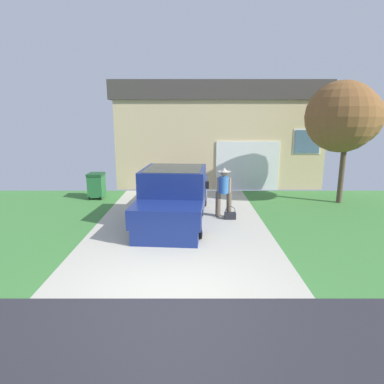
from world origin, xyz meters
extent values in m
cube|color=#BCB7A4|center=(0.00, 4.50, -0.03)|extent=(5.20, 9.00, 0.06)
cube|color=navy|center=(-0.16, 5.13, 0.21)|extent=(2.16, 5.61, 0.42)
cube|color=navy|center=(-0.20, 4.62, 1.05)|extent=(2.05, 2.23, 1.27)
cube|color=#1E2833|center=(-0.20, 4.62, 1.43)|extent=(1.81, 2.05, 0.53)
cube|color=navy|center=(-0.33, 2.99, 0.68)|extent=(1.98, 1.33, 0.52)
cube|color=black|center=(-0.03, 6.77, 0.45)|extent=(2.06, 2.35, 0.06)
cube|color=navy|center=(0.88, 6.70, 0.68)|extent=(0.23, 2.21, 0.52)
cube|color=navy|center=(-0.95, 6.84, 0.68)|extent=(0.23, 2.21, 0.52)
cube|color=navy|center=(0.05, 7.84, 0.68)|extent=(1.90, 0.21, 0.52)
cube|color=black|center=(0.79, 3.81, 1.33)|extent=(0.11, 0.19, 0.20)
cylinder|color=black|center=(0.50, 3.10, 0.40)|extent=(0.32, 0.82, 0.80)
cylinder|color=#9E9EA3|center=(0.50, 3.10, 0.40)|extent=(0.31, 0.46, 0.44)
cylinder|color=black|center=(-1.13, 3.23, 0.40)|extent=(0.32, 0.82, 0.80)
cylinder|color=#9E9EA3|center=(-1.13, 3.23, 0.40)|extent=(0.31, 0.46, 0.44)
cylinder|color=black|center=(0.77, 6.48, 0.40)|extent=(0.32, 0.82, 0.80)
cylinder|color=#9E9EA3|center=(0.77, 6.48, 0.40)|extent=(0.31, 0.46, 0.44)
cylinder|color=black|center=(-0.87, 6.61, 0.40)|extent=(0.32, 0.82, 0.80)
cylinder|color=#9E9EA3|center=(-0.87, 6.61, 0.40)|extent=(0.31, 0.46, 0.44)
cylinder|color=brown|center=(1.57, 5.01, 0.42)|extent=(0.17, 0.17, 0.83)
cylinder|color=brown|center=(1.22, 5.09, 0.42)|extent=(0.17, 0.17, 0.83)
cylinder|color=#3870B2|center=(1.40, 5.05, 1.07)|extent=(0.32, 0.32, 0.54)
cylinder|color=tan|center=(1.58, 5.01, 0.99)|extent=(0.09, 0.09, 0.63)
cylinder|color=tan|center=(1.21, 5.09, 0.99)|extent=(0.09, 0.09, 0.63)
sphere|color=tan|center=(1.40, 5.05, 1.47)|extent=(0.22, 0.22, 0.22)
cylinder|color=#BCB2A3|center=(1.40, 5.05, 1.52)|extent=(0.43, 0.43, 0.01)
cone|color=#BCB2A3|center=(1.40, 5.05, 1.58)|extent=(0.23, 0.23, 0.12)
cube|color=#232328|center=(1.59, 4.78, 0.11)|extent=(0.37, 0.19, 0.22)
torus|color=#232328|center=(1.59, 4.78, 0.27)|extent=(0.33, 0.02, 0.33)
cube|color=#D6BC8A|center=(1.61, 11.95, 1.99)|extent=(9.38, 5.47, 3.98)
cube|color=#423D38|center=(1.61, 11.95, 4.39)|extent=(9.76, 5.69, 0.83)
cube|color=white|center=(2.85, 9.18, 1.10)|extent=(2.82, 0.06, 2.20)
cube|color=slate|center=(5.45, 9.18, 2.19)|extent=(1.10, 0.05, 1.00)
cube|color=silver|center=(5.45, 9.20, 2.19)|extent=(1.23, 0.02, 1.12)
cylinder|color=brown|center=(6.06, 6.90, 1.02)|extent=(0.20, 0.20, 2.03)
sphere|color=brown|center=(6.19, 6.81, 3.24)|extent=(2.13, 2.13, 2.13)
sphere|color=brown|center=(5.78, 6.76, 3.25)|extent=(2.58, 2.58, 2.58)
cube|color=#286B38|center=(-3.52, 7.59, 0.51)|extent=(0.58, 0.68, 0.85)
cube|color=#1C4A27|center=(-3.52, 7.59, 0.99)|extent=(0.60, 0.71, 0.10)
cylinder|color=black|center=(-3.74, 7.32, 0.09)|extent=(0.05, 0.18, 0.18)
cylinder|color=black|center=(-3.30, 7.32, 0.09)|extent=(0.05, 0.18, 0.18)
camera|label=1|loc=(0.35, -5.34, 3.21)|focal=30.48mm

